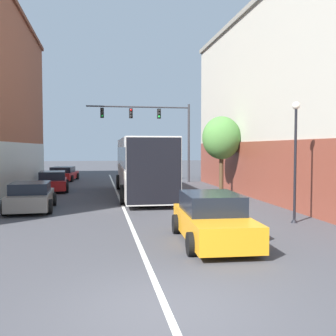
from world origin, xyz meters
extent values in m
plane|color=#424247|center=(0.00, 0.00, 0.00)|extent=(160.00, 160.00, 0.00)
cube|color=silver|center=(0.00, 14.54, 0.00)|extent=(0.14, 41.08, 0.01)
cube|color=#B7B2A3|center=(-6.55, 20.48, 1.60)|extent=(0.24, 26.11, 3.20)
cube|color=#B7B2A3|center=(11.17, 13.78, 5.55)|extent=(7.35, 24.22, 11.10)
cube|color=brown|center=(7.55, 13.78, 1.60)|extent=(0.24, 23.73, 3.20)
cube|color=gray|center=(11.17, 13.78, 10.95)|extent=(7.64, 24.46, 0.30)
cube|color=silver|center=(1.42, 16.61, 1.80)|extent=(2.76, 11.77, 3.15)
cube|color=black|center=(1.42, 16.61, 2.37)|extent=(2.81, 11.53, 1.01)
cube|color=beige|center=(1.42, 16.61, 1.55)|extent=(2.80, 11.65, 0.31)
cube|color=black|center=(1.31, 10.77, 1.80)|extent=(2.48, 0.11, 3.02)
cylinder|color=black|center=(0.20, 20.27, 0.50)|extent=(0.32, 1.01, 1.00)
cylinder|color=black|center=(2.79, 20.22, 0.50)|extent=(0.32, 1.01, 1.00)
cylinder|color=black|center=(0.05, 13.01, 0.50)|extent=(0.32, 1.01, 1.00)
cylinder|color=black|center=(2.65, 12.95, 0.50)|extent=(0.32, 1.01, 1.00)
cube|color=orange|center=(2.22, 4.60, 0.52)|extent=(1.99, 4.51, 0.70)
cube|color=black|center=(2.23, 4.87, 1.17)|extent=(1.74, 2.38, 0.58)
cylinder|color=black|center=(1.37, 6.02, 0.31)|extent=(0.25, 0.64, 0.63)
cylinder|color=black|center=(3.20, 5.92, 0.31)|extent=(0.25, 0.64, 0.63)
cylinder|color=black|center=(1.23, 3.28, 0.31)|extent=(0.25, 0.64, 0.63)
cylinder|color=black|center=(3.07, 3.18, 0.31)|extent=(0.25, 0.64, 0.63)
cube|color=red|center=(-4.12, 19.88, 0.48)|extent=(1.99, 4.07, 0.59)
cube|color=black|center=(-4.10, 19.68, 1.04)|extent=(1.73, 2.16, 0.54)
cylinder|color=black|center=(-5.09, 21.04, 0.34)|extent=(0.27, 0.69, 0.67)
cylinder|color=black|center=(-3.30, 21.16, 0.34)|extent=(0.27, 0.69, 0.67)
cylinder|color=black|center=(-4.93, 18.59, 0.34)|extent=(0.27, 0.69, 0.67)
cylinder|color=black|center=(-3.14, 18.71, 0.34)|extent=(0.27, 0.69, 0.67)
cube|color=slate|center=(-4.18, 11.89, 0.50)|extent=(1.89, 4.06, 0.64)
cube|color=black|center=(-4.18, 11.69, 1.05)|extent=(1.68, 2.14, 0.48)
cylinder|color=black|center=(-5.13, 13.10, 0.32)|extent=(0.24, 0.65, 0.64)
cylinder|color=black|center=(-3.32, 13.17, 0.32)|extent=(0.24, 0.65, 0.64)
cylinder|color=black|center=(-5.04, 10.62, 0.32)|extent=(0.24, 0.65, 0.64)
cylinder|color=black|center=(-3.23, 10.69, 0.32)|extent=(0.24, 0.65, 0.64)
cube|color=red|center=(-4.13, 28.24, 0.45)|extent=(2.38, 4.55, 0.59)
cube|color=black|center=(-4.16, 28.02, 0.98)|extent=(1.98, 2.46, 0.47)
cylinder|color=black|center=(-4.92, 29.70, 0.28)|extent=(0.29, 0.59, 0.56)
cylinder|color=black|center=(-3.01, 29.46, 0.28)|extent=(0.29, 0.59, 0.56)
cylinder|color=black|center=(-5.26, 27.02, 0.28)|extent=(0.29, 0.59, 0.56)
cylinder|color=black|center=(-3.34, 26.78, 0.28)|extent=(0.29, 0.59, 0.56)
cylinder|color=#333338|center=(6.23, 25.08, 3.22)|extent=(0.18, 0.18, 6.44)
cylinder|color=#333338|center=(2.08, 25.08, 6.14)|extent=(8.30, 0.12, 0.12)
cube|color=black|center=(3.74, 25.08, 5.62)|extent=(0.28, 0.24, 0.80)
sphere|color=black|center=(3.74, 24.93, 5.86)|extent=(0.18, 0.18, 0.18)
sphere|color=black|center=(3.74, 24.93, 5.62)|extent=(0.18, 0.18, 0.18)
sphere|color=green|center=(3.74, 24.93, 5.37)|extent=(0.18, 0.18, 0.18)
cube|color=black|center=(1.46, 25.08, 5.62)|extent=(0.28, 0.24, 0.80)
sphere|color=red|center=(1.46, 24.93, 5.86)|extent=(0.18, 0.18, 0.18)
sphere|color=black|center=(1.46, 24.93, 5.62)|extent=(0.18, 0.18, 0.18)
sphere|color=black|center=(1.46, 24.93, 5.37)|extent=(0.18, 0.18, 0.18)
cube|color=black|center=(-0.82, 25.08, 5.62)|extent=(0.28, 0.24, 0.80)
sphere|color=black|center=(-0.82, 24.93, 5.86)|extent=(0.18, 0.18, 0.18)
sphere|color=black|center=(-0.82, 24.93, 5.62)|extent=(0.18, 0.18, 0.18)
sphere|color=green|center=(-0.82, 24.93, 5.37)|extent=(0.18, 0.18, 0.18)
cone|color=black|center=(6.15, 7.04, 0.10)|extent=(0.26, 0.26, 0.20)
cylinder|color=black|center=(6.15, 7.04, 2.16)|extent=(0.10, 0.10, 4.32)
sphere|color=#EFE5CC|center=(6.15, 7.04, 4.42)|extent=(0.29, 0.29, 0.29)
cylinder|color=#4C3823|center=(6.46, 17.00, 1.21)|extent=(0.27, 0.27, 2.43)
ellipsoid|color=#4C843D|center=(6.46, 17.00, 3.47)|extent=(2.44, 2.20, 2.69)
camera|label=1|loc=(-1.16, -6.66, 2.84)|focal=42.00mm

